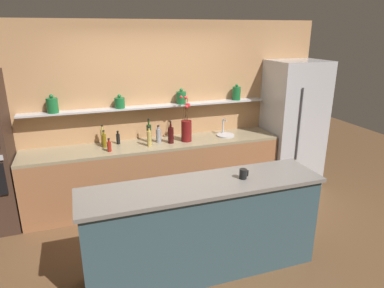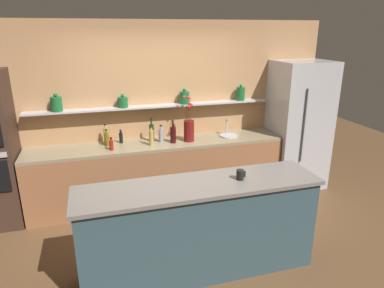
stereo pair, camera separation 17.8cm
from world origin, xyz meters
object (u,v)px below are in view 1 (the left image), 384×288
sink_fixture (225,134)px  bottle_oil_6 (104,140)px  bottle_sauce_7 (118,138)px  refrigerator (293,124)px  bottle_wine_2 (171,135)px  coffee_mug (243,174)px  bottle_spirit_0 (159,135)px  flower_vase (186,129)px  bottle_spirit_3 (103,136)px  bottle_wine_5 (149,133)px  bottle_sauce_4 (109,146)px  bottle_spirit_1 (149,138)px

sink_fixture → bottle_oil_6: sink_fixture is taller
bottle_oil_6 → bottle_sauce_7: (0.20, 0.08, -0.02)m
refrigerator → bottle_wine_2: bearing=-179.4°
sink_fixture → coffee_mug: 1.81m
bottle_wine_2 → bottle_oil_6: bottle_wine_2 is taller
bottle_spirit_0 → coffee_mug: (0.46, -1.73, 0.05)m
flower_vase → bottle_sauce_7: (-0.96, 0.19, -0.10)m
bottle_wine_2 → bottle_sauce_7: bottle_wine_2 is taller
bottle_spirit_3 → bottle_wine_5: bearing=-7.0°
bottle_oil_6 → bottle_sauce_7: 0.22m
bottle_spirit_0 → bottle_sauce_7: size_ratio=1.30×
bottle_wine_2 → bottle_spirit_0: bearing=150.9°
bottle_wine_5 → bottle_sauce_7: size_ratio=1.79×
sink_fixture → bottle_spirit_3: bearing=175.0°
flower_vase → bottle_sauce_4: bearing=-175.4°
bottle_spirit_0 → bottle_wine_2: bottle_wine_2 is taller
bottle_spirit_3 → bottle_wine_5: size_ratio=0.83×
coffee_mug → refrigerator: bearing=43.5°
bottle_spirit_0 → bottle_sauce_7: bearing=168.6°
bottle_spirit_0 → bottle_wine_2: (0.16, -0.09, 0.02)m
bottle_wine_2 → bottle_sauce_4: 0.88m
refrigerator → bottle_sauce_7: size_ratio=10.42×
sink_fixture → bottle_spirit_0: bottle_spirit_0 is taller
flower_vase → bottle_spirit_1: bearing=-174.8°
bottle_spirit_0 → bottle_spirit_1: bearing=-142.7°
bottle_spirit_0 → sink_fixture: bearing=-0.9°
bottle_sauce_4 → bottle_sauce_7: (0.15, 0.28, 0.01)m
refrigerator → bottle_wine_2: (-2.06, -0.02, 0.03)m
bottle_wine_5 → bottle_oil_6: size_ratio=1.42×
refrigerator → sink_fixture: 1.18m
bottle_spirit_1 → bottle_sauce_7: bearing=149.2°
flower_vase → bottle_spirit_1: 0.57m
refrigerator → bottle_spirit_1: bearing=-178.6°
bottle_sauce_4 → bottle_sauce_7: size_ratio=0.93×
bottle_sauce_7 → coffee_mug: size_ratio=1.88×
refrigerator → bottle_sauce_7: refrigerator is taller
bottle_spirit_3 → bottle_sauce_4: 0.31m
bottle_sauce_4 → bottle_wine_5: 0.63m
refrigerator → flower_vase: 1.82m
flower_vase → bottle_spirit_0: (-0.40, 0.07, -0.08)m
bottle_sauce_4 → coffee_mug: size_ratio=1.76×
bottle_wine_5 → refrigerator: bearing=-3.1°
refrigerator → bottle_spirit_1: refrigerator is taller
bottle_spirit_1 → bottle_wine_2: bottle_wine_2 is taller
bottle_sauce_4 → coffee_mug: bearing=-53.1°
refrigerator → bottle_sauce_4: bearing=-178.1°
bottle_spirit_3 → sink_fixture: bearing=-5.0°
sink_fixture → bottle_spirit_3: (-1.81, 0.16, 0.10)m
bottle_spirit_3 → refrigerator: bearing=-4.0°
bottle_spirit_3 → bottle_wine_5: bottle_wine_5 is taller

